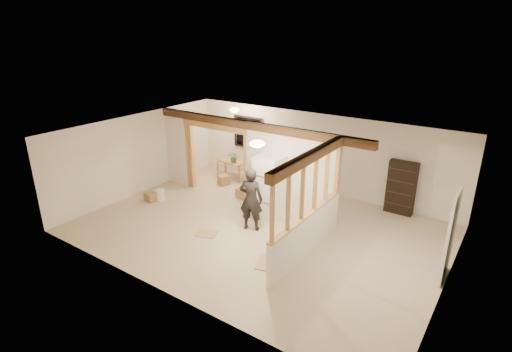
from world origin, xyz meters
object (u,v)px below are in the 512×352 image
Objects in this scene: refrigerator at (270,187)px; shop_vac at (186,170)px; woman at (251,199)px; work_table at (232,169)px; bookshelf at (401,188)px.

shop_vac is (-4.02, 0.91, -0.58)m from refrigerator.
shop_vac is at bearing -42.58° from woman.
work_table is at bearing 146.51° from refrigerator.
woman is at bearing -132.45° from bookshelf.
work_table reaches higher than shop_vac.
refrigerator is at bearing -107.83° from woman.
bookshelf is at bearing 37.98° from refrigerator.
work_table is (-2.68, 2.66, -0.52)m from woman.
work_table is at bearing -63.31° from woman.
woman is 3.81m from work_table.
refrigerator is 2.94× the size of shop_vac.
shop_vac is at bearing 167.30° from refrigerator.
bookshelf is (6.92, 1.35, 0.47)m from shop_vac.
refrigerator is 4.16m from shop_vac.
woman is 1.64× the size of work_table.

